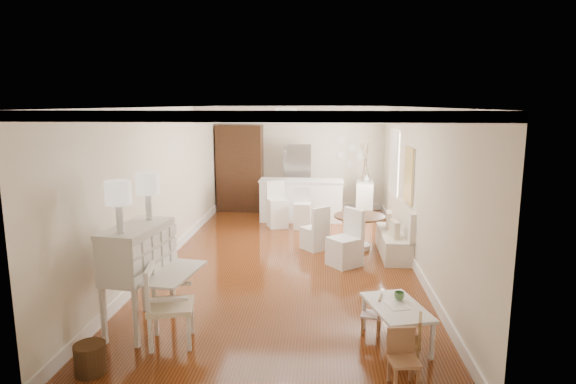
# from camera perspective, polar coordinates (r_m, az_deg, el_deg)

# --- Properties ---
(room) EXTENTS (9.00, 9.04, 2.82)m
(room) POSITION_cam_1_polar(r_m,az_deg,el_deg) (8.90, 0.42, 4.77)
(room) COLOR brown
(room) RESTS_ON ground
(secretary_bureau) EXTENTS (1.21, 1.23, 1.36)m
(secretary_bureau) POSITION_cam_1_polar(r_m,az_deg,el_deg) (6.49, -17.26, -9.64)
(secretary_bureau) COLOR silver
(secretary_bureau) RESTS_ON ground
(gustavian_armchair) EXTENTS (0.66, 0.66, 0.98)m
(gustavian_armchair) POSITION_cam_1_polar(r_m,az_deg,el_deg) (6.07, -13.70, -12.84)
(gustavian_armchair) COLOR white
(gustavian_armchair) RESTS_ON ground
(wicker_basket) EXTENTS (0.43, 0.43, 0.33)m
(wicker_basket) POSITION_cam_1_polar(r_m,az_deg,el_deg) (5.85, -22.39, -17.79)
(wicker_basket) COLOR #482E16
(wicker_basket) RESTS_ON ground
(kids_table) EXTENTS (0.82, 1.09, 0.48)m
(kids_table) POSITION_cam_1_polar(r_m,az_deg,el_deg) (6.13, 12.67, -15.08)
(kids_table) COLOR silver
(kids_table) RESTS_ON ground
(kids_chair_a) EXTENTS (0.35, 0.35, 0.61)m
(kids_chair_a) POSITION_cam_1_polar(r_m,az_deg,el_deg) (5.65, 13.94, -16.75)
(kids_chair_a) COLOR olive
(kids_chair_a) RESTS_ON ground
(kids_chair_b) EXTENTS (0.30, 0.30, 0.51)m
(kids_chair_b) POSITION_cam_1_polar(r_m,az_deg,el_deg) (6.32, 9.85, -14.05)
(kids_chair_b) COLOR #996F45
(kids_chair_b) RESTS_ON ground
(kids_chair_c) EXTENTS (0.33, 0.33, 0.61)m
(kids_chair_c) POSITION_cam_1_polar(r_m,az_deg,el_deg) (5.28, 13.57, -18.77)
(kids_chair_c) COLOR #976644
(kids_chair_c) RESTS_ON ground
(banquette) EXTENTS (0.52, 1.60, 0.98)m
(banquette) POSITION_cam_1_polar(r_m,az_deg,el_deg) (9.42, 12.44, -4.38)
(banquette) COLOR silver
(banquette) RESTS_ON ground
(dining_table) EXTENTS (1.26, 1.26, 0.68)m
(dining_table) POSITION_cam_1_polar(r_m,az_deg,el_deg) (9.71, 8.41, -4.72)
(dining_table) COLOR #4C2C18
(dining_table) RESTS_ON ground
(slip_chair_near) EXTENTS (0.69, 0.69, 1.01)m
(slip_chair_near) POSITION_cam_1_polar(r_m,az_deg,el_deg) (8.64, 6.73, -5.44)
(slip_chair_near) COLOR white
(slip_chair_near) RESTS_ON ground
(slip_chair_far) EXTENTS (0.60, 0.60, 0.88)m
(slip_chair_far) POSITION_cam_1_polar(r_m,az_deg,el_deg) (9.56, 3.18, -4.23)
(slip_chair_far) COLOR white
(slip_chair_far) RESTS_ON ground
(breakfast_counter) EXTENTS (2.05, 0.65, 1.03)m
(breakfast_counter) POSITION_cam_1_polar(r_m,az_deg,el_deg) (11.86, 1.58, -0.98)
(breakfast_counter) COLOR white
(breakfast_counter) RESTS_ON ground
(bar_stool_left) EXTENTS (0.55, 0.55, 1.07)m
(bar_stool_left) POSITION_cam_1_polar(r_m,az_deg,el_deg) (11.23, -1.26, -1.54)
(bar_stool_left) COLOR white
(bar_stool_left) RESTS_ON ground
(bar_stool_right) EXTENTS (0.39, 0.39, 0.96)m
(bar_stool_right) POSITION_cam_1_polar(r_m,az_deg,el_deg) (11.12, 1.69, -1.94)
(bar_stool_right) COLOR white
(bar_stool_right) RESTS_ON ground
(pantry_cabinet) EXTENTS (1.20, 0.60, 2.30)m
(pantry_cabinet) POSITION_cam_1_polar(r_m,az_deg,el_deg) (13.00, -5.70, 2.81)
(pantry_cabinet) COLOR #381E11
(pantry_cabinet) RESTS_ON ground
(fridge) EXTENTS (0.75, 0.65, 1.80)m
(fridge) POSITION_cam_1_polar(r_m,az_deg,el_deg) (12.82, 2.70, 1.62)
(fridge) COLOR silver
(fridge) RESTS_ON ground
(sideboard) EXTENTS (0.49, 0.97, 0.90)m
(sideboard) POSITION_cam_1_polar(r_m,az_deg,el_deg) (12.54, 9.03, -0.79)
(sideboard) COLOR silver
(sideboard) RESTS_ON ground
(pencil_cup) EXTENTS (0.14, 0.14, 0.10)m
(pencil_cup) POSITION_cam_1_polar(r_m,az_deg,el_deg) (6.19, 13.05, -11.90)
(pencil_cup) COLOR #568950
(pencil_cup) RESTS_ON kids_table
(branch_vase) EXTENTS (0.22, 0.22, 0.18)m
(branch_vase) POSITION_cam_1_polar(r_m,az_deg,el_deg) (12.47, 9.28, 1.66)
(branch_vase) COLOR silver
(branch_vase) RESTS_ON sideboard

